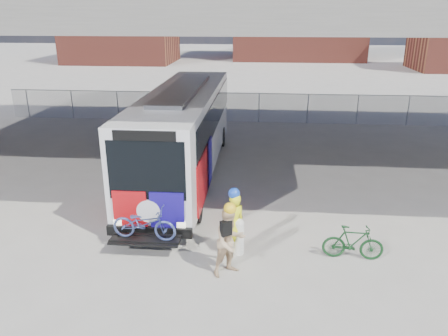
# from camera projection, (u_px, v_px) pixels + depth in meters

# --- Properties ---
(ground) EXTENTS (160.00, 160.00, 0.00)m
(ground) POSITION_uv_depth(u_px,v_px,m) (227.00, 199.00, 16.25)
(ground) COLOR #9E9991
(ground) RESTS_ON ground
(bus) EXTENTS (2.67, 12.96, 3.69)m
(bus) POSITION_uv_depth(u_px,v_px,m) (184.00, 126.00, 18.01)
(bus) COLOR silver
(bus) RESTS_ON ground
(overpass) EXTENTS (40.00, 16.00, 7.95)m
(overpass) POSITION_uv_depth(u_px,v_px,m) (235.00, 12.00, 17.78)
(overpass) COLOR #605E59
(overpass) RESTS_ON ground
(chainlink_fence) EXTENTS (30.00, 0.06, 30.00)m
(chainlink_fence) POSITION_uv_depth(u_px,v_px,m) (243.00, 99.00, 27.01)
(chainlink_fence) COLOR gray
(chainlink_fence) RESTS_ON ground
(brick_buildings) EXTENTS (54.00, 22.00, 12.00)m
(brick_buildings) POSITION_uv_depth(u_px,v_px,m) (265.00, 20.00, 59.51)
(brick_buildings) COLOR brown
(brick_buildings) RESTS_ON ground
(bollard) EXTENTS (0.29, 0.29, 1.09)m
(bollard) POSITION_uv_depth(u_px,v_px,m) (239.00, 235.00, 12.38)
(bollard) COLOR silver
(bollard) RESTS_ON ground
(cyclist_hivis) EXTENTS (0.80, 0.75, 2.02)m
(cyclist_hivis) POSITION_uv_depth(u_px,v_px,m) (234.00, 223.00, 12.26)
(cyclist_hivis) COLOR #FCFF1A
(cyclist_hivis) RESTS_ON ground
(cyclist_tan) EXTENTS (1.15, 1.11, 2.05)m
(cyclist_tan) POSITION_uv_depth(u_px,v_px,m) (230.00, 241.00, 11.31)
(cyclist_tan) COLOR #D2AF86
(cyclist_tan) RESTS_ON ground
(bike_parked) EXTENTS (1.70, 0.57, 1.01)m
(bike_parked) POSITION_uv_depth(u_px,v_px,m) (353.00, 243.00, 12.14)
(bike_parked) COLOR #143F1C
(bike_parked) RESTS_ON ground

